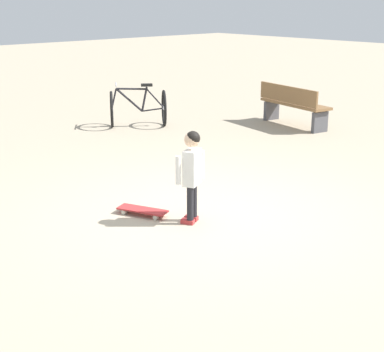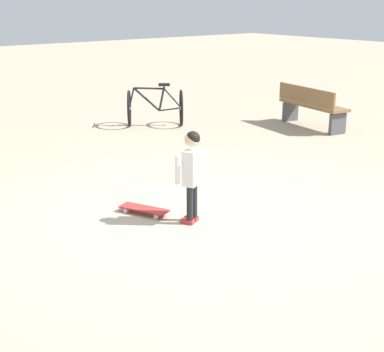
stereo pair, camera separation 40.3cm
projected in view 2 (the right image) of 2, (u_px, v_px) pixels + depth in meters
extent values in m
plane|color=tan|center=(215.00, 211.00, 6.93)|extent=(50.00, 50.00, 0.00)
cylinder|color=black|center=(190.00, 204.00, 6.49)|extent=(0.08, 0.08, 0.42)
cube|color=#B73333|center=(188.00, 221.00, 6.56)|extent=(0.17, 0.14, 0.05)
cylinder|color=black|center=(194.00, 201.00, 6.58)|extent=(0.08, 0.08, 0.42)
cube|color=#B73333|center=(192.00, 218.00, 6.66)|extent=(0.17, 0.14, 0.05)
cube|color=white|center=(192.00, 167.00, 6.41)|extent=(0.23, 0.28, 0.40)
cylinder|color=white|center=(178.00, 170.00, 6.32)|extent=(0.06, 0.06, 0.32)
cylinder|color=white|center=(203.00, 164.00, 6.52)|extent=(0.06, 0.06, 0.32)
sphere|color=beige|center=(192.00, 140.00, 6.32)|extent=(0.17, 0.17, 0.17)
sphere|color=black|center=(193.00, 138.00, 6.31)|extent=(0.16, 0.16, 0.16)
cube|color=#B22D2D|center=(144.00, 209.00, 6.84)|extent=(0.63, 0.41, 0.02)
cube|color=#B7B7BC|center=(129.00, 207.00, 6.94)|extent=(0.07, 0.11, 0.02)
cube|color=#B7B7BC|center=(160.00, 213.00, 6.75)|extent=(0.07, 0.11, 0.02)
cylinder|color=beige|center=(126.00, 211.00, 6.88)|extent=(0.06, 0.05, 0.06)
cylinder|color=beige|center=(133.00, 207.00, 7.01)|extent=(0.06, 0.05, 0.06)
cylinder|color=beige|center=(156.00, 217.00, 6.69)|extent=(0.06, 0.05, 0.06)
cylinder|color=beige|center=(163.00, 213.00, 6.82)|extent=(0.06, 0.05, 0.06)
torus|color=black|center=(129.00, 108.00, 11.37)|extent=(0.61, 0.45, 0.71)
torus|color=black|center=(181.00, 108.00, 11.43)|extent=(0.61, 0.45, 0.71)
cylinder|color=#B7B7BC|center=(129.00, 108.00, 11.37)|extent=(0.08, 0.08, 0.06)
cylinder|color=#B7B7BC|center=(181.00, 108.00, 11.43)|extent=(0.08, 0.08, 0.06)
cylinder|color=black|center=(147.00, 99.00, 11.34)|extent=(0.33, 0.45, 0.48)
cylinder|color=black|center=(149.00, 88.00, 11.28)|extent=(0.37, 0.50, 0.06)
cylinder|color=black|center=(162.00, 99.00, 11.35)|extent=(0.11, 0.14, 0.48)
cylinder|color=black|center=(170.00, 109.00, 11.42)|extent=(0.27, 0.37, 0.08)
cylinder|color=black|center=(173.00, 98.00, 11.36)|extent=(0.22, 0.30, 0.40)
cylinder|color=black|center=(131.00, 98.00, 11.31)|extent=(0.10, 0.13, 0.41)
cube|color=black|center=(164.00, 85.00, 11.27)|extent=(0.21, 0.24, 0.05)
cylinder|color=#B7B7BC|center=(134.00, 84.00, 11.23)|extent=(0.39, 0.28, 0.02)
cube|color=brown|center=(313.00, 105.00, 11.26)|extent=(1.65, 0.71, 0.05)
cube|color=brown|center=(306.00, 96.00, 11.11)|extent=(1.58, 0.31, 0.32)
cube|color=#4C4C51|center=(337.00, 124.00, 10.74)|extent=(0.14, 0.36, 0.39)
cube|color=#4C4C51|center=(290.00, 111.00, 11.92)|extent=(0.14, 0.36, 0.39)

